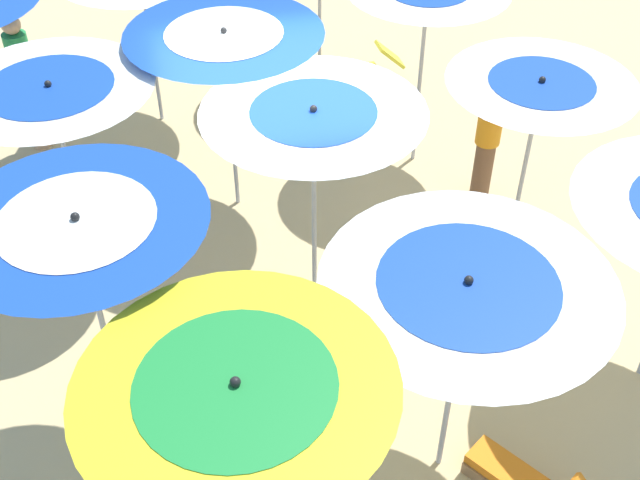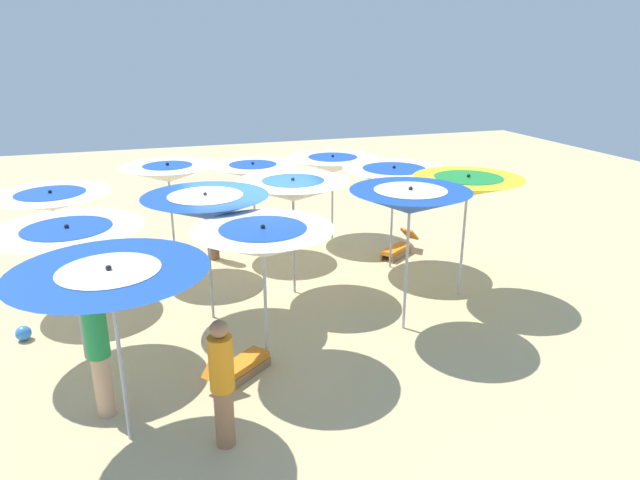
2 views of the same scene
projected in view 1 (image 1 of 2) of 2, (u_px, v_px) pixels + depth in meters
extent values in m
cube|color=#D1B57F|center=(292.00, 250.00, 9.49)|extent=(36.36, 36.36, 0.04)
cylinder|color=#B2B2B7|center=(73.00, 185.00, 8.78)|extent=(0.05, 0.05, 1.98)
cone|color=white|center=(53.00, 106.00, 8.13)|extent=(2.09, 2.09, 0.45)
cone|color=#1947B2|center=(51.00, 98.00, 8.07)|extent=(1.28, 1.28, 0.27)
sphere|color=black|center=(48.00, 84.00, 7.96)|extent=(0.07, 0.07, 0.07)
cylinder|color=#B2B2B7|center=(107.00, 342.00, 6.87)|extent=(0.05, 0.05, 2.29)
cone|color=#1947B2|center=(81.00, 240.00, 6.11)|extent=(1.99, 1.99, 0.40)
cone|color=white|center=(79.00, 232.00, 6.06)|extent=(1.19, 1.19, 0.24)
sphere|color=black|center=(75.00, 217.00, 5.96)|extent=(0.07, 0.07, 0.07)
cone|color=yellow|center=(238.00, 403.00, 5.08)|extent=(2.06, 2.06, 0.36)
cone|color=#1E8C38|center=(237.00, 396.00, 5.04)|extent=(1.27, 1.27, 0.22)
sphere|color=black|center=(235.00, 382.00, 4.95)|extent=(0.07, 0.07, 0.07)
cylinder|color=#B2B2B7|center=(153.00, 55.00, 10.93)|extent=(0.05, 0.05, 1.99)
cylinder|color=#B2B2B7|center=(232.00, 132.00, 9.46)|extent=(0.05, 0.05, 2.08)
cone|color=#1947B2|center=(225.00, 51.00, 8.77)|extent=(2.16, 2.16, 0.42)
cone|color=white|center=(225.00, 43.00, 8.71)|extent=(1.28, 1.28, 0.25)
sphere|color=black|center=(224.00, 30.00, 8.62)|extent=(0.07, 0.07, 0.07)
cylinder|color=#B2B2B7|center=(314.00, 216.00, 8.29)|extent=(0.05, 0.05, 2.09)
cone|color=white|center=(314.00, 130.00, 7.60)|extent=(2.13, 2.13, 0.40)
cone|color=#1947B2|center=(314.00, 121.00, 7.54)|extent=(1.19, 1.19, 0.23)
sphere|color=black|center=(313.00, 109.00, 7.45)|extent=(0.07, 0.07, 0.07)
cylinder|color=#B2B2B7|center=(450.00, 389.00, 6.64)|extent=(0.05, 0.05, 2.05)
cone|color=white|center=(465.00, 302.00, 5.96)|extent=(2.19, 2.19, 0.38)
cone|color=#1947B2|center=(467.00, 294.00, 5.91)|extent=(1.34, 1.34, 0.23)
sphere|color=black|center=(469.00, 280.00, 5.82)|extent=(0.07, 0.07, 0.07)
cylinder|color=#B2B2B7|center=(320.00, 23.00, 11.66)|extent=(0.05, 0.05, 1.99)
cylinder|color=#B2B2B7|center=(419.00, 86.00, 10.13)|extent=(0.05, 0.05, 2.20)
cone|color=white|center=(427.00, 3.00, 9.41)|extent=(1.91, 1.91, 0.35)
cylinder|color=#B2B2B7|center=(523.00, 175.00, 8.90)|extent=(0.05, 0.05, 1.99)
cone|color=white|center=(539.00, 97.00, 8.24)|extent=(1.94, 1.94, 0.33)
cone|color=#1947B2|center=(540.00, 90.00, 8.19)|extent=(1.07, 1.07, 0.18)
sphere|color=black|center=(542.00, 80.00, 8.11)|extent=(0.07, 0.07, 0.07)
cube|color=olive|center=(81.00, 222.00, 9.74)|extent=(0.52, 0.66, 0.14)
cube|color=olive|center=(58.00, 236.00, 9.55)|extent=(0.52, 0.66, 0.14)
cube|color=orange|center=(68.00, 221.00, 9.56)|extent=(0.75, 0.84, 0.10)
cube|color=orange|center=(36.00, 188.00, 9.70)|extent=(0.48, 0.48, 0.36)
cube|color=silver|center=(353.00, 85.00, 12.15)|extent=(0.84, 0.07, 0.14)
cube|color=silver|center=(347.00, 74.00, 12.39)|extent=(0.84, 0.07, 0.14)
cube|color=yellow|center=(350.00, 73.00, 12.19)|extent=(0.86, 0.37, 0.10)
cube|color=yellow|center=(390.00, 55.00, 12.16)|extent=(0.43, 0.35, 0.38)
cube|color=olive|center=(523.00, 474.00, 7.13)|extent=(0.53, 0.73, 0.14)
cube|color=orange|center=(516.00, 477.00, 6.97)|extent=(0.75, 0.88, 0.10)
cylinder|color=brown|center=(483.00, 168.00, 10.02)|extent=(0.24, 0.24, 0.78)
cylinder|color=orange|center=(491.00, 118.00, 9.54)|extent=(0.30, 0.30, 0.68)
sphere|color=brown|center=(496.00, 85.00, 9.25)|extent=(0.21, 0.21, 0.21)
cylinder|color=#D8A87F|center=(36.00, 118.00, 10.78)|extent=(0.24, 0.24, 0.88)
cylinder|color=green|center=(21.00, 62.00, 10.24)|extent=(0.30, 0.30, 0.77)
sphere|color=#D8A87F|center=(11.00, 25.00, 9.90)|extent=(0.24, 0.24, 0.24)
sphere|color=#337FE5|center=(220.00, 68.00, 12.41)|extent=(0.26, 0.26, 0.26)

